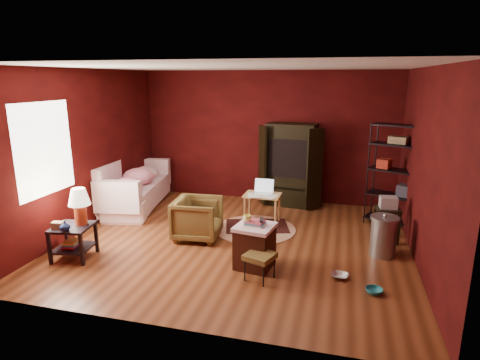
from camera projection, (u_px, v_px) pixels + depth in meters
The scene contains 18 objects.
room at pixel (234, 158), 6.33m from camera, with size 5.54×5.04×2.84m.
sofa at pixel (136, 189), 8.31m from camera, with size 2.10×0.61×0.82m, color white.
armchair at pixel (198, 217), 6.71m from camera, with size 0.74×0.69×0.76m, color black.
pet_bowl_steel at pixel (340, 270), 5.42m from camera, with size 0.22×0.05×0.22m, color silver.
pet_bowl_turquoise at pixel (375, 286), 5.03m from camera, with size 0.21×0.07×0.21m, color teal.
vase at pixel (65, 226), 5.72m from camera, with size 0.15×0.15×0.15m, color #0D1741.
mug at pixel (247, 217), 5.57m from camera, with size 0.11×0.09×0.11m, color #FFFE7C.
side_table at pixel (76, 217), 5.94m from camera, with size 0.62×0.62×1.06m.
sofa_cushions at pixel (133, 186), 8.29m from camera, with size 1.26×2.36×0.94m.
hamper at pixel (255, 245), 5.69m from camera, with size 0.59×0.59×0.72m.
footstool at pixel (260, 257), 5.33m from camera, with size 0.46×0.46×0.37m.
rug_round at pixel (255, 229), 7.19m from camera, with size 1.57×1.57×0.01m.
rug_oriental at pixel (257, 226), 7.32m from camera, with size 1.28×1.03×0.01m.
laptop_desk at pixel (262, 197), 7.38m from camera, with size 0.67×0.53×0.82m.
tv_armoire at pixel (291, 163), 8.38m from camera, with size 1.36×0.82×1.73m.
wire_shelving at pixel (396, 171), 7.16m from camera, with size 0.99×0.71×1.86m.
small_stand at pixel (388, 208), 6.56m from camera, with size 0.42×0.42×0.76m.
trash_can at pixel (383, 236), 6.08m from camera, with size 0.43×0.43×0.67m.
Camera 1 is at (1.62, -6.01, 2.64)m, focal length 30.00 mm.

